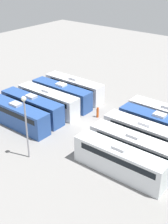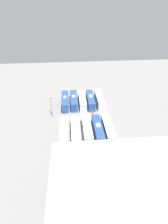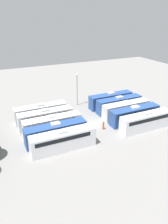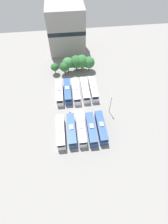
{
  "view_description": "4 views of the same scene",
  "coord_description": "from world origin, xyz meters",
  "px_view_note": "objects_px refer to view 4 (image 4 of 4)",
  "views": [
    {
      "loc": [
        31.6,
        23.93,
        22.48
      ],
      "look_at": [
        0.62,
        -0.8,
        2.42
      ],
      "focal_mm": 50.0,
      "sensor_mm": 36.0,
      "label": 1
    },
    {
      "loc": [
        4.17,
        48.18,
        34.86
      ],
      "look_at": [
        0.11,
        0.36,
        2.53
      ],
      "focal_mm": 28.0,
      "sensor_mm": 36.0,
      "label": 2
    },
    {
      "loc": [
        -36.4,
        19.0,
        21.21
      ],
      "look_at": [
        1.11,
        1.3,
        2.56
      ],
      "focal_mm": 35.0,
      "sensor_mm": 36.0,
      "label": 3
    },
    {
      "loc": [
        -2.69,
        -38.34,
        49.35
      ],
      "look_at": [
        1.7,
        -1.85,
        1.92
      ],
      "focal_mm": 28.0,
      "sensor_mm": 36.0,
      "label": 4
    }
  ],
  "objects_px": {
    "bus_9": "(93,89)",
    "tree_2": "(68,63)",
    "bus_3": "(91,129)",
    "light_pole": "(111,102)",
    "bus_4": "(101,127)",
    "tree_5": "(89,62)",
    "tree_0": "(55,67)",
    "bus_5": "(60,92)",
    "bus_8": "(85,90)",
    "tree_3": "(76,62)",
    "bus_7": "(76,91)",
    "worker_person": "(70,113)",
    "tree_4": "(82,61)",
    "bus_0": "(61,132)",
    "tree_1": "(64,67)",
    "depot_building": "(66,30)",
    "bus_2": "(81,129)",
    "bus_1": "(72,130)",
    "bus_6": "(68,91)"
  },
  "relations": [
    {
      "from": "tree_1",
      "to": "depot_building",
      "type": "bearing_deg",
      "value": 82.65
    },
    {
      "from": "tree_0",
      "to": "bus_8",
      "type": "bearing_deg",
      "value": -49.57
    },
    {
      "from": "bus_9",
      "to": "tree_0",
      "type": "relative_size",
      "value": 2.26
    },
    {
      "from": "bus_0",
      "to": "tree_1",
      "type": "relative_size",
      "value": 1.93
    },
    {
      "from": "tree_5",
      "to": "bus_5",
      "type": "bearing_deg",
      "value": -133.66
    },
    {
      "from": "bus_5",
      "to": "tree_2",
      "type": "xyz_separation_m",
      "value": [
        4.19,
        13.76,
        2.8
      ]
    },
    {
      "from": "bus_3",
      "to": "tree_0",
      "type": "bearing_deg",
      "value": 109.63
    },
    {
      "from": "bus_3",
      "to": "light_pole",
      "type": "bearing_deg",
      "value": 44.44
    },
    {
      "from": "bus_2",
      "to": "bus_4",
      "type": "xyz_separation_m",
      "value": [
        6.43,
        0.01,
        0.0
      ]
    },
    {
      "from": "bus_3",
      "to": "bus_6",
      "type": "height_order",
      "value": "same"
    },
    {
      "from": "worker_person",
      "to": "tree_3",
      "type": "height_order",
      "value": "tree_3"
    },
    {
      "from": "bus_3",
      "to": "tree_2",
      "type": "distance_m",
      "value": 31.89
    },
    {
      "from": "tree_2",
      "to": "tree_5",
      "type": "height_order",
      "value": "tree_2"
    },
    {
      "from": "light_pole",
      "to": "tree_3",
      "type": "xyz_separation_m",
      "value": [
        -9.38,
        24.36,
        -1.06
      ]
    },
    {
      "from": "bus_9",
      "to": "depot_building",
      "type": "xyz_separation_m",
      "value": [
        -7.96,
        29.73,
        8.44
      ]
    },
    {
      "from": "bus_1",
      "to": "worker_person",
      "type": "distance_m",
      "value": 7.54
    },
    {
      "from": "bus_6",
      "to": "tree_1",
      "type": "height_order",
      "value": "tree_1"
    },
    {
      "from": "bus_2",
      "to": "tree_1",
      "type": "distance_m",
      "value": 29.97
    },
    {
      "from": "bus_4",
      "to": "tree_5",
      "type": "height_order",
      "value": "tree_5"
    },
    {
      "from": "bus_7",
      "to": "depot_building",
      "type": "xyz_separation_m",
      "value": [
        -1.29,
        30.18,
        8.44
      ]
    },
    {
      "from": "bus_4",
      "to": "bus_3",
      "type": "bearing_deg",
      "value": -174.97
    },
    {
      "from": "light_pole",
      "to": "tree_2",
      "type": "distance_m",
      "value": 27.17
    },
    {
      "from": "bus_8",
      "to": "worker_person",
      "type": "height_order",
      "value": "bus_8"
    },
    {
      "from": "worker_person",
      "to": "tree_2",
      "type": "bearing_deg",
      "value": 87.79
    },
    {
      "from": "tree_2",
      "to": "depot_building",
      "type": "height_order",
      "value": "depot_building"
    },
    {
      "from": "bus_5",
      "to": "bus_9",
      "type": "relative_size",
      "value": 1.0
    },
    {
      "from": "bus_9",
      "to": "tree_2",
      "type": "height_order",
      "value": "tree_2"
    },
    {
      "from": "bus_8",
      "to": "tree_5",
      "type": "bearing_deg",
      "value": 75.96
    },
    {
      "from": "tree_5",
      "to": "bus_6",
      "type": "bearing_deg",
      "value": -126.72
    },
    {
      "from": "light_pole",
      "to": "depot_building",
      "type": "distance_m",
      "value": 42.26
    },
    {
      "from": "worker_person",
      "to": "tree_4",
      "type": "height_order",
      "value": "tree_4"
    },
    {
      "from": "bus_8",
      "to": "tree_1",
      "type": "distance_m",
      "value": 14.19
    },
    {
      "from": "tree_2",
      "to": "bus_9",
      "type": "bearing_deg",
      "value": -57.01
    },
    {
      "from": "bus_5",
      "to": "tree_1",
      "type": "height_order",
      "value": "tree_1"
    },
    {
      "from": "bus_5",
      "to": "bus_8",
      "type": "relative_size",
      "value": 1.0
    },
    {
      "from": "bus_9",
      "to": "tree_2",
      "type": "bearing_deg",
      "value": 122.99
    },
    {
      "from": "bus_4",
      "to": "tree_3",
      "type": "xyz_separation_m",
      "value": [
        -5.02,
        31.52,
        2.65
      ]
    },
    {
      "from": "bus_0",
      "to": "worker_person",
      "type": "height_order",
      "value": "bus_0"
    },
    {
      "from": "bus_0",
      "to": "tree_1",
      "type": "xyz_separation_m",
      "value": [
        2.9,
        29.81,
        1.96
      ]
    },
    {
      "from": "bus_6",
      "to": "tree_3",
      "type": "distance_m",
      "value": 15.02
    },
    {
      "from": "bus_4",
      "to": "bus_8",
      "type": "bearing_deg",
      "value": 100.06
    },
    {
      "from": "bus_7",
      "to": "worker_person",
      "type": "distance_m",
      "value": 10.15
    },
    {
      "from": "bus_0",
      "to": "light_pole",
      "type": "bearing_deg",
      "value": 22.82
    },
    {
      "from": "bus_2",
      "to": "bus_4",
      "type": "relative_size",
      "value": 1.0
    },
    {
      "from": "bus_2",
      "to": "tree_1",
      "type": "height_order",
      "value": "tree_1"
    },
    {
      "from": "tree_2",
      "to": "tree_5",
      "type": "relative_size",
      "value": 1.05
    },
    {
      "from": "bus_0",
      "to": "bus_6",
      "type": "bearing_deg",
      "value": 79.51
    },
    {
      "from": "bus_9",
      "to": "tree_1",
      "type": "bearing_deg",
      "value": 130.36
    },
    {
      "from": "bus_1",
      "to": "bus_2",
      "type": "xyz_separation_m",
      "value": [
        3.13,
        -0.03,
        0.0
      ]
    },
    {
      "from": "tree_0",
      "to": "tree_1",
      "type": "distance_m",
      "value": 4.22
    }
  ]
}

